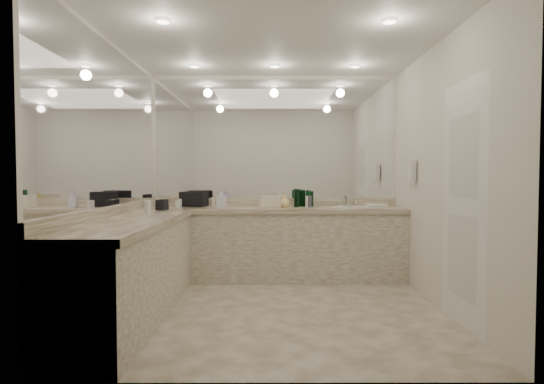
{
  "coord_description": "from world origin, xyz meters",
  "views": [
    {
      "loc": [
        -0.04,
        -4.09,
        1.29
      ],
      "look_at": [
        -0.03,
        0.4,
        1.12
      ],
      "focal_mm": 28.0,
      "sensor_mm": 36.0,
      "label": 1
    }
  ],
  "objects_px": {
    "black_toiletry_bag": "(194,200)",
    "soap_bottle_b": "(221,199)",
    "cream_cosmetic_case": "(270,201)",
    "soap_bottle_c": "(285,201)",
    "soap_bottle_a": "(220,200)",
    "wall_phone": "(412,171)",
    "hand_towel": "(377,206)",
    "sink": "(350,207)"
  },
  "relations": [
    {
      "from": "black_toiletry_bag",
      "to": "soap_bottle_b",
      "type": "height_order",
      "value": "soap_bottle_b"
    },
    {
      "from": "cream_cosmetic_case",
      "to": "soap_bottle_c",
      "type": "distance_m",
      "value": 0.19
    },
    {
      "from": "cream_cosmetic_case",
      "to": "soap_bottle_b",
      "type": "relative_size",
      "value": 1.17
    },
    {
      "from": "black_toiletry_bag",
      "to": "soap_bottle_a",
      "type": "bearing_deg",
      "value": -10.1
    },
    {
      "from": "black_toiletry_bag",
      "to": "soap_bottle_c",
      "type": "xyz_separation_m",
      "value": [
        1.15,
        -0.11,
        -0.01
      ]
    },
    {
      "from": "wall_phone",
      "to": "soap_bottle_c",
      "type": "bearing_deg",
      "value": 162.51
    },
    {
      "from": "cream_cosmetic_case",
      "to": "soap_bottle_a",
      "type": "height_order",
      "value": "soap_bottle_a"
    },
    {
      "from": "soap_bottle_c",
      "to": "hand_towel",
      "type": "bearing_deg",
      "value": -1.3
    },
    {
      "from": "sink",
      "to": "cream_cosmetic_case",
      "type": "distance_m",
      "value": 1.02
    },
    {
      "from": "sink",
      "to": "soap_bottle_c",
      "type": "height_order",
      "value": "soap_bottle_c"
    },
    {
      "from": "sink",
      "to": "hand_towel",
      "type": "distance_m",
      "value": 0.32
    },
    {
      "from": "wall_phone",
      "to": "soap_bottle_a",
      "type": "relative_size",
      "value": 1.34
    },
    {
      "from": "hand_towel",
      "to": "soap_bottle_c",
      "type": "bearing_deg",
      "value": 178.7
    },
    {
      "from": "wall_phone",
      "to": "soap_bottle_c",
      "type": "xyz_separation_m",
      "value": [
        -1.43,
        0.45,
        -0.37
      ]
    },
    {
      "from": "sink",
      "to": "cream_cosmetic_case",
      "type": "xyz_separation_m",
      "value": [
        -1.01,
        -0.04,
        0.08
      ]
    },
    {
      "from": "soap_bottle_a",
      "to": "soap_bottle_c",
      "type": "distance_m",
      "value": 0.81
    },
    {
      "from": "soap_bottle_a",
      "to": "soap_bottle_b",
      "type": "xyz_separation_m",
      "value": [
        0.02,
        -0.02,
        0.02
      ]
    },
    {
      "from": "cream_cosmetic_case",
      "to": "soap_bottle_b",
      "type": "bearing_deg",
      "value": 166.51
    },
    {
      "from": "soap_bottle_b",
      "to": "hand_towel",
      "type": "bearing_deg",
      "value": -1.66
    },
    {
      "from": "sink",
      "to": "soap_bottle_a",
      "type": "xyz_separation_m",
      "value": [
        -1.63,
        -0.0,
        0.09
      ]
    },
    {
      "from": "soap_bottle_a",
      "to": "soap_bottle_c",
      "type": "relative_size",
      "value": 1.1
    },
    {
      "from": "sink",
      "to": "wall_phone",
      "type": "xyz_separation_m",
      "value": [
        0.61,
        -0.5,
        0.46
      ]
    },
    {
      "from": "wall_phone",
      "to": "soap_bottle_a",
      "type": "height_order",
      "value": "wall_phone"
    },
    {
      "from": "soap_bottle_b",
      "to": "soap_bottle_c",
      "type": "distance_m",
      "value": 0.79
    },
    {
      "from": "cream_cosmetic_case",
      "to": "soap_bottle_c",
      "type": "relative_size",
      "value": 1.55
    },
    {
      "from": "soap_bottle_a",
      "to": "cream_cosmetic_case",
      "type": "bearing_deg",
      "value": -3.49
    },
    {
      "from": "cream_cosmetic_case",
      "to": "soap_bottle_c",
      "type": "xyz_separation_m",
      "value": [
        0.19,
        -0.01,
        0.01
      ]
    },
    {
      "from": "wall_phone",
      "to": "soap_bottle_b",
      "type": "bearing_deg",
      "value": 167.8
    },
    {
      "from": "sink",
      "to": "cream_cosmetic_case",
      "type": "relative_size",
      "value": 1.74
    },
    {
      "from": "black_toiletry_bag",
      "to": "hand_towel",
      "type": "distance_m",
      "value": 2.29
    },
    {
      "from": "hand_towel",
      "to": "soap_bottle_c",
      "type": "height_order",
      "value": "soap_bottle_c"
    },
    {
      "from": "wall_phone",
      "to": "sink",
      "type": "bearing_deg",
      "value": 140.43
    },
    {
      "from": "soap_bottle_b",
      "to": "wall_phone",
      "type": "bearing_deg",
      "value": -12.2
    },
    {
      "from": "cream_cosmetic_case",
      "to": "soap_bottle_c",
      "type": "bearing_deg",
      "value": -14.97
    },
    {
      "from": "wall_phone",
      "to": "soap_bottle_b",
      "type": "height_order",
      "value": "wall_phone"
    },
    {
      "from": "black_toiletry_bag",
      "to": "hand_towel",
      "type": "relative_size",
      "value": 1.35
    },
    {
      "from": "sink",
      "to": "soap_bottle_a",
      "type": "bearing_deg",
      "value": -179.96
    },
    {
      "from": "wall_phone",
      "to": "soap_bottle_c",
      "type": "height_order",
      "value": "wall_phone"
    },
    {
      "from": "black_toiletry_bag",
      "to": "hand_towel",
      "type": "xyz_separation_m",
      "value": [
        2.28,
        -0.13,
        -0.07
      ]
    },
    {
      "from": "wall_phone",
      "to": "hand_towel",
      "type": "relative_size",
      "value": 1.02
    },
    {
      "from": "hand_towel",
      "to": "soap_bottle_a",
      "type": "bearing_deg",
      "value": 177.81
    },
    {
      "from": "soap_bottle_a",
      "to": "soap_bottle_b",
      "type": "height_order",
      "value": "soap_bottle_b"
    }
  ]
}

